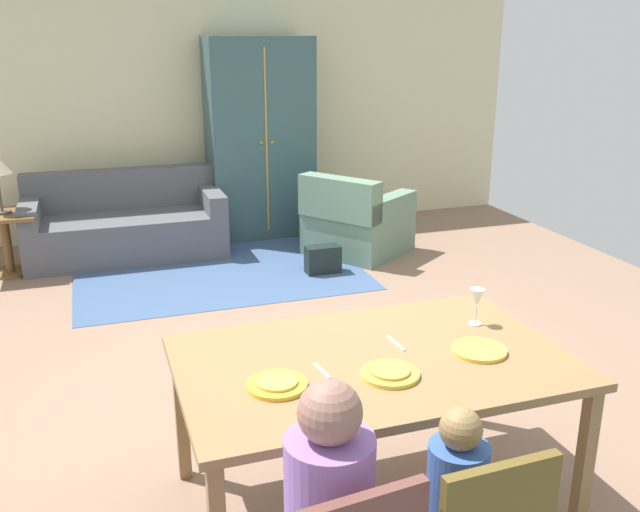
{
  "coord_description": "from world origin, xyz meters",
  "views": [
    {
      "loc": [
        -1.38,
        -4.12,
        2.14
      ],
      "look_at": [
        -0.1,
        -0.36,
        0.85
      ],
      "focal_mm": 38.83,
      "sensor_mm": 36.0,
      "label": 1
    }
  ],
  "objects_px": {
    "armchair": "(355,223)",
    "armoire": "(260,138)",
    "couch": "(125,226)",
    "handbag": "(323,259)",
    "wine_glass": "(477,299)",
    "dining_table": "(373,371)",
    "plate_near_child": "(390,374)",
    "side_table": "(6,235)",
    "plate_near_man": "(277,385)",
    "plate_near_woman": "(479,350)"
  },
  "relations": [
    {
      "from": "dining_table",
      "to": "armoire",
      "type": "height_order",
      "value": "armoire"
    },
    {
      "from": "armoire",
      "to": "handbag",
      "type": "distance_m",
      "value": 1.76
    },
    {
      "from": "couch",
      "to": "handbag",
      "type": "bearing_deg",
      "value": -34.53
    },
    {
      "from": "armoire",
      "to": "handbag",
      "type": "bearing_deg",
      "value": -82.21
    },
    {
      "from": "plate_near_man",
      "to": "plate_near_woman",
      "type": "height_order",
      "value": "same"
    },
    {
      "from": "plate_near_woman",
      "to": "wine_glass",
      "type": "xyz_separation_m",
      "value": [
        0.15,
        0.28,
        0.12
      ]
    },
    {
      "from": "plate_near_man",
      "to": "plate_near_child",
      "type": "bearing_deg",
      "value": -7.18
    },
    {
      "from": "armoire",
      "to": "wine_glass",
      "type": "bearing_deg",
      "value": -90.36
    },
    {
      "from": "dining_table",
      "to": "side_table",
      "type": "relative_size",
      "value": 2.99
    },
    {
      "from": "dining_table",
      "to": "wine_glass",
      "type": "distance_m",
      "value": 0.68
    },
    {
      "from": "wine_glass",
      "to": "side_table",
      "type": "distance_m",
      "value": 4.68
    },
    {
      "from": "armoire",
      "to": "side_table",
      "type": "bearing_deg",
      "value": -166.92
    },
    {
      "from": "dining_table",
      "to": "side_table",
      "type": "bearing_deg",
      "value": 114.88
    },
    {
      "from": "plate_near_woman",
      "to": "armoire",
      "type": "xyz_separation_m",
      "value": [
        0.18,
        4.78,
        0.28
      ]
    },
    {
      "from": "couch",
      "to": "side_table",
      "type": "xyz_separation_m",
      "value": [
        -1.07,
        -0.26,
        0.08
      ]
    },
    {
      "from": "armoire",
      "to": "plate_near_child",
      "type": "bearing_deg",
      "value": -97.64
    },
    {
      "from": "plate_near_man",
      "to": "couch",
      "type": "bearing_deg",
      "value": 94.5
    },
    {
      "from": "wine_glass",
      "to": "couch",
      "type": "height_order",
      "value": "wine_glass"
    },
    {
      "from": "wine_glass",
      "to": "handbag",
      "type": "height_order",
      "value": "wine_glass"
    },
    {
      "from": "dining_table",
      "to": "armoire",
      "type": "relative_size",
      "value": 0.82
    },
    {
      "from": "side_table",
      "to": "handbag",
      "type": "xyz_separation_m",
      "value": [
        2.75,
        -0.9,
        -0.25
      ]
    },
    {
      "from": "handbag",
      "to": "armoire",
      "type": "bearing_deg",
      "value": 97.79
    },
    {
      "from": "plate_near_woman",
      "to": "side_table",
      "type": "xyz_separation_m",
      "value": [
        -2.37,
        4.19,
        -0.39
      ]
    },
    {
      "from": "couch",
      "to": "armoire",
      "type": "relative_size",
      "value": 0.91
    },
    {
      "from": "dining_table",
      "to": "handbag",
      "type": "bearing_deg",
      "value": 74.97
    },
    {
      "from": "plate_near_man",
      "to": "wine_glass",
      "type": "height_order",
      "value": "wine_glass"
    },
    {
      "from": "plate_near_child",
      "to": "couch",
      "type": "bearing_deg",
      "value": 100.36
    },
    {
      "from": "armchair",
      "to": "couch",
      "type": "bearing_deg",
      "value": 162.52
    },
    {
      "from": "side_table",
      "to": "plate_near_child",
      "type": "bearing_deg",
      "value": -66.05
    },
    {
      "from": "wine_glass",
      "to": "couch",
      "type": "xyz_separation_m",
      "value": [
        -1.45,
        4.17,
        -0.59
      ]
    },
    {
      "from": "armchair",
      "to": "armoire",
      "type": "bearing_deg",
      "value": 124.76
    },
    {
      "from": "armoire",
      "to": "side_table",
      "type": "distance_m",
      "value": 2.7
    },
    {
      "from": "plate_near_child",
      "to": "armchair",
      "type": "distance_m",
      "value": 4.1
    },
    {
      "from": "couch",
      "to": "armchair",
      "type": "distance_m",
      "value": 2.3
    },
    {
      "from": "couch",
      "to": "wine_glass",
      "type": "bearing_deg",
      "value": -70.8
    },
    {
      "from": "plate_near_woman",
      "to": "armoire",
      "type": "relative_size",
      "value": 0.12
    },
    {
      "from": "dining_table",
      "to": "handbag",
      "type": "distance_m",
      "value": 3.35
    },
    {
      "from": "wine_glass",
      "to": "couch",
      "type": "relative_size",
      "value": 0.1
    },
    {
      "from": "plate_near_child",
      "to": "armchair",
      "type": "relative_size",
      "value": 0.21
    },
    {
      "from": "dining_table",
      "to": "plate_near_child",
      "type": "distance_m",
      "value": 0.19
    },
    {
      "from": "plate_near_woman",
      "to": "armchair",
      "type": "distance_m",
      "value": 3.89
    },
    {
      "from": "wine_glass",
      "to": "handbag",
      "type": "distance_m",
      "value": 3.11
    },
    {
      "from": "wine_glass",
      "to": "handbag",
      "type": "relative_size",
      "value": 0.58
    },
    {
      "from": "plate_near_man",
      "to": "handbag",
      "type": "xyz_separation_m",
      "value": [
        1.33,
        3.31,
        -0.64
      ]
    },
    {
      "from": "armchair",
      "to": "plate_near_woman",
      "type": "bearing_deg",
      "value": -103.26
    },
    {
      "from": "dining_table",
      "to": "plate_near_man",
      "type": "distance_m",
      "value": 0.5
    },
    {
      "from": "plate_near_man",
      "to": "armoire",
      "type": "height_order",
      "value": "armoire"
    },
    {
      "from": "handbag",
      "to": "dining_table",
      "type": "bearing_deg",
      "value": -105.03
    },
    {
      "from": "armchair",
      "to": "side_table",
      "type": "height_order",
      "value": "armchair"
    },
    {
      "from": "dining_table",
      "to": "couch",
      "type": "xyz_separation_m",
      "value": [
        -0.83,
        4.35,
        -0.39
      ]
    }
  ]
}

